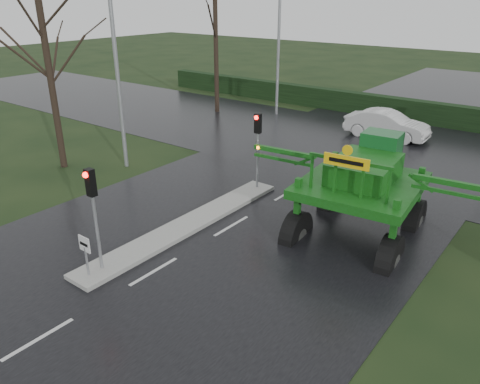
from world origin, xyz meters
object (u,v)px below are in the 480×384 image
Objects in this scene: crop_sprayer at (302,177)px; white_sedan at (385,138)px; keep_left_sign at (85,250)px; street_light_left_near at (119,46)px; street_light_left_far at (283,28)px; traffic_signal_mid at (258,135)px; traffic_signal_near at (92,198)px.

white_sedan is at bearing 93.52° from crop_sprayer.
keep_left_sign is 0.14× the size of street_light_left_near.
street_light_left_far is at bearing 119.83° from crop_sprayer.
traffic_signal_mid is 14.68m from street_light_left_far.
crop_sprayer reaches higher than keep_left_sign.
crop_sprayer is (3.63, 6.09, -0.33)m from traffic_signal_near.
crop_sprayer is 14.32m from white_sedan.
keep_left_sign is 0.38× the size of traffic_signal_near.
white_sedan is (-2.19, 13.97, -2.26)m from crop_sprayer.
traffic_signal_mid reaches higher than white_sedan.
traffic_signal_mid is at bearing 171.31° from white_sedan.
street_light_left_far is (-6.89, 21.50, 4.93)m from keep_left_sign.
traffic_signal_near is (0.00, 0.49, 1.53)m from keep_left_sign.
street_light_left_far reaches higher than crop_sprayer.
street_light_left_near reaches higher than crop_sprayer.
street_light_left_near is at bearing 134.53° from traffic_signal_near.
traffic_signal_near is at bearing 90.00° from keep_left_sign.
traffic_signal_mid is at bearing -61.14° from street_light_left_far.
traffic_signal_near is at bearing -126.18° from crop_sprayer.
traffic_signal_near is 0.35× the size of street_light_left_near.
street_light_left_near is 16.61m from white_sedan.
street_light_left_far is at bearing 108.17° from traffic_signal_near.
street_light_left_near reaches higher than white_sedan.
street_light_left_near is (-6.89, 7.01, 3.40)m from traffic_signal_near.
crop_sprayer is 1.70× the size of white_sedan.
keep_left_sign is 0.27× the size of white_sedan.
white_sedan is at bearing 85.88° from traffic_signal_near.
street_light_left_near is 1.00× the size of street_light_left_far.
street_light_left_near is 2.00× the size of white_sedan.
traffic_signal_near is 7.10m from crop_sprayer.
traffic_signal_near is 0.35× the size of street_light_left_far.
street_light_left_far is at bearing 90.00° from street_light_left_near.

